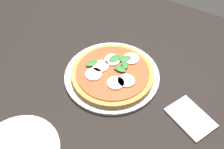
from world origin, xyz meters
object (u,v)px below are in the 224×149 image
(pizza, at_px, (113,73))
(napkin, at_px, (190,118))
(dining_table, at_px, (92,88))
(serving_tray, at_px, (112,75))

(pizza, xyz_separation_m, napkin, (0.27, -0.02, -0.02))
(dining_table, xyz_separation_m, napkin, (0.35, -0.01, 0.10))
(dining_table, bearing_deg, napkin, -2.01)
(dining_table, xyz_separation_m, serving_tray, (0.08, 0.01, 0.10))
(pizza, height_order, napkin, pizza)
(dining_table, distance_m, serving_tray, 0.13)
(pizza, bearing_deg, dining_table, -173.30)
(serving_tray, xyz_separation_m, napkin, (0.28, -0.03, -0.00))
(pizza, bearing_deg, serving_tray, 140.16)
(pizza, relative_size, napkin, 2.05)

